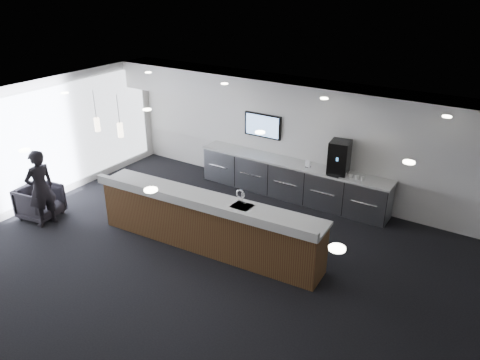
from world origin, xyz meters
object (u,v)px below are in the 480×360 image
Objects in this scene: service_counter at (207,223)px; coffee_machine at (339,157)px; armchair at (40,202)px; lounge_guest at (41,188)px.

service_counter is 3.52m from coffee_machine.
armchair is (-5.61, -4.10, -0.95)m from coffee_machine.
coffee_machine is 0.44× the size of lounge_guest.
armchair is at bearing -108.32° from lounge_guest.
service_counter is 6.50× the size of coffee_machine.
lounge_guest is at bearing -165.22° from service_counter.
coffee_machine is at bearing -62.48° from armchair.
coffee_machine is (1.57, 3.06, 0.76)m from service_counter.
coffee_machine is 0.92× the size of armchair.
lounge_guest is at bearing -121.46° from armchair.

